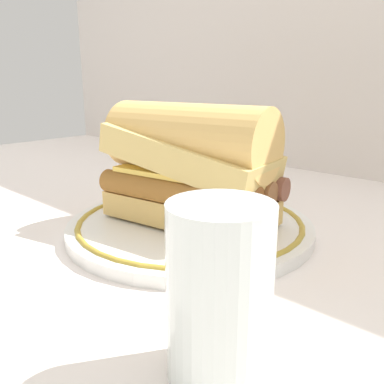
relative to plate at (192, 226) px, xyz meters
The scene contains 5 objects.
ground_plane 0.01m from the plate, behind, with size 1.50×1.50×0.00m, color white.
plate is the anchor object (origin of this frame).
sausage_sandwich 0.07m from the plate, 90.00° to the right, with size 0.19×0.12×0.12m.
drinking_glass 0.22m from the plate, 43.66° to the right, with size 0.06×0.06×0.10m.
butter_knife 0.25m from the plate, 154.36° to the left, with size 0.16×0.08×0.01m.
Camera 1 is at (0.28, -0.31, 0.16)m, focal length 38.71 mm.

